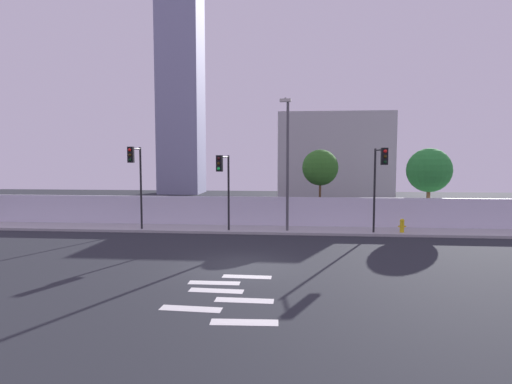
# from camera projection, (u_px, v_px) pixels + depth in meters

# --- Properties ---
(ground_plane) EXTENTS (80.00, 80.00, 0.00)m
(ground_plane) POSITION_uv_depth(u_px,v_px,m) (241.00, 266.00, 16.81)
(ground_plane) COLOR #24262C
(sidewalk) EXTENTS (36.00, 2.40, 0.15)m
(sidewalk) POSITION_uv_depth(u_px,v_px,m) (259.00, 230.00, 24.95)
(sidewalk) COLOR #A7A7A7
(sidewalk) RESTS_ON ground
(perimeter_wall) EXTENTS (36.00, 0.18, 1.80)m
(perimeter_wall) POSITION_uv_depth(u_px,v_px,m) (260.00, 211.00, 26.15)
(perimeter_wall) COLOR silver
(perimeter_wall) RESTS_ON sidewalk
(crosswalk_marking) EXTENTS (3.47, 4.75, 0.01)m
(crosswalk_marking) POSITION_uv_depth(u_px,v_px,m) (226.00, 295.00, 13.16)
(crosswalk_marking) COLOR silver
(crosswalk_marking) RESTS_ON ground
(traffic_light_left) EXTENTS (0.35, 1.52, 4.86)m
(traffic_light_left) POSITION_uv_depth(u_px,v_px,m) (136.00, 170.00, 23.99)
(traffic_light_left) COLOR black
(traffic_light_left) RESTS_ON sidewalk
(traffic_light_center) EXTENTS (0.43, 1.77, 4.76)m
(traffic_light_center) POSITION_uv_depth(u_px,v_px,m) (380.00, 172.00, 22.60)
(traffic_light_center) COLOR black
(traffic_light_center) RESTS_ON sidewalk
(traffic_light_right) EXTENTS (0.54, 1.58, 4.38)m
(traffic_light_right) POSITION_uv_depth(u_px,v_px,m) (224.00, 176.00, 23.48)
(traffic_light_right) COLOR black
(traffic_light_right) RESTS_ON sidewalk
(street_lamp_curbside) EXTENTS (0.62, 1.62, 7.47)m
(street_lamp_curbside) POSITION_uv_depth(u_px,v_px,m) (287.00, 156.00, 23.82)
(street_lamp_curbside) COLOR #4C4C51
(street_lamp_curbside) RESTS_ON sidewalk
(fire_hydrant) EXTENTS (0.44, 0.26, 0.79)m
(fire_hydrant) POSITION_uv_depth(u_px,v_px,m) (402.00, 225.00, 23.64)
(fire_hydrant) COLOR gold
(fire_hydrant) RESTS_ON sidewalk
(roadside_tree_leftmost) EXTENTS (2.35, 2.35, 4.94)m
(roadside_tree_leftmost) POSITION_uv_depth(u_px,v_px,m) (320.00, 168.00, 27.08)
(roadside_tree_leftmost) COLOR brown
(roadside_tree_leftmost) RESTS_ON ground
(roadside_tree_midleft) EXTENTS (2.81, 2.81, 5.01)m
(roadside_tree_midleft) POSITION_uv_depth(u_px,v_px,m) (429.00, 170.00, 26.47)
(roadside_tree_midleft) COLOR brown
(roadside_tree_midleft) RESTS_ON ground
(low_building_distant) EXTENTS (10.25, 6.00, 8.50)m
(low_building_distant) POSITION_uv_depth(u_px,v_px,m) (333.00, 160.00, 39.27)
(low_building_distant) COLOR #ADADAD
(low_building_distant) RESTS_ON ground
(tower_on_skyline) EXTENTS (5.14, 5.00, 28.42)m
(tower_on_skyline) POSITION_uv_depth(u_px,v_px,m) (181.00, 80.00, 52.03)
(tower_on_skyline) COLOR gray
(tower_on_skyline) RESTS_ON ground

